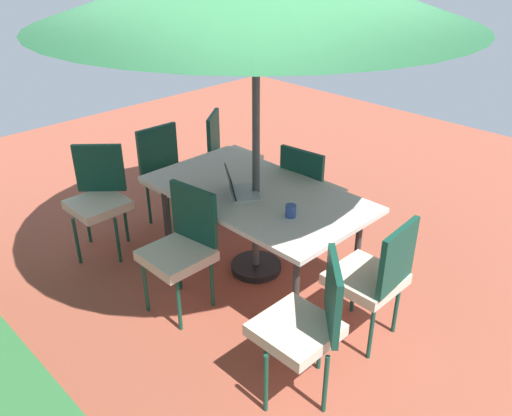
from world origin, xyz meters
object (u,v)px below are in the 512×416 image
object	(u,v)px
chair_south	(309,189)
cup	(291,211)
chair_northeast	(99,195)
chair_northwest	(306,322)
chair_west	(374,275)
chair_east	(168,172)
dining_table	(256,197)
chair_southeast	(228,153)
laptop	(239,189)
chair_north	(182,245)

from	to	relation	value
chair_south	cup	distance (m)	0.97
chair_northeast	chair_northwest	bearing A→B (deg)	-46.64
chair_west	chair_east	bearing A→B (deg)	-94.65
chair_northwest	chair_east	bearing A→B (deg)	-151.15
chair_west	chair_east	xyz separation A→B (m)	(2.42, -0.02, 0.00)
chair_west	chair_northeast	size ratio (longest dim) A/B	1.00
dining_table	chair_northwest	world-z (taller)	chair_northwest
chair_southeast	chair_east	xyz separation A→B (m)	(0.05, 0.75, 0.00)
dining_table	chair_southeast	xyz separation A→B (m)	(1.18, -0.74, -0.16)
laptop	dining_table	bearing A→B (deg)	-81.75
chair_southeast	chair_northeast	bearing A→B (deg)	140.36
chair_west	chair_north	bearing A→B (deg)	-64.44
chair_east	chair_northeast	size ratio (longest dim) A/B	1.00
chair_southeast	cup	distance (m)	1.89
chair_southeast	cup	bearing A→B (deg)	-154.43
chair_southeast	cup	size ratio (longest dim) A/B	10.24
chair_west	laptop	world-z (taller)	laptop
chair_southeast	chair_west	size ratio (longest dim) A/B	1.00
chair_northeast	laptop	size ratio (longest dim) A/B	2.43
chair_north	laptop	bearing A→B (deg)	83.13
chair_north	dining_table	bearing A→B (deg)	78.20
cup	chair_east	bearing A→B (deg)	-3.73
cup	dining_table	bearing A→B (deg)	-13.53
chair_northwest	chair_north	xyz separation A→B (m)	(1.23, -0.00, 0.00)
laptop	chair_northwest	bearing A→B (deg)	-172.53
laptop	cup	world-z (taller)	laptop
chair_north	cup	xyz separation A→B (m)	(-0.53, -0.62, 0.26)
chair_west	chair_north	world-z (taller)	same
chair_northwest	chair_west	world-z (taller)	same
chair_north	cup	size ratio (longest dim) A/B	10.24
chair_east	chair_northeast	xyz separation A→B (m)	(0.02, 0.75, 0.00)
chair_east	laptop	size ratio (longest dim) A/B	2.43
chair_northeast	chair_east	bearing A→B (deg)	41.60
chair_northwest	laptop	xyz separation A→B (m)	(1.24, -0.61, 0.26)
chair_west	dining_table	bearing A→B (deg)	-95.48
chair_east	chair_northeast	world-z (taller)	same
chair_south	dining_table	bearing A→B (deg)	82.75
chair_southeast	chair_northeast	xyz separation A→B (m)	(0.07, 1.49, 0.00)
chair_south	cup	xyz separation A→B (m)	(-0.48, 0.80, 0.26)
chair_east	laptop	bearing A→B (deg)	-93.86
chair_east	chair_north	size ratio (longest dim) A/B	1.00
chair_northeast	cup	size ratio (longest dim) A/B	10.24
chair_southeast	cup	world-z (taller)	chair_southeast
chair_north	chair_northeast	size ratio (longest dim) A/B	1.00
chair_south	chair_east	world-z (taller)	same
dining_table	chair_south	world-z (taller)	chair_south
chair_west	cup	xyz separation A→B (m)	(0.71, 0.09, 0.26)
chair_east	laptop	world-z (taller)	laptop
chair_east	laptop	distance (m)	1.20
chair_south	cup	size ratio (longest dim) A/B	10.24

